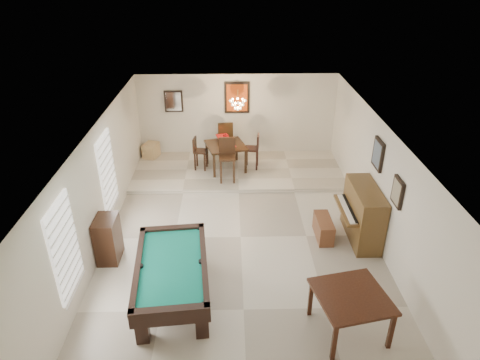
{
  "coord_description": "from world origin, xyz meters",
  "views": [
    {
      "loc": [
        -0.2,
        -7.99,
        5.69
      ],
      "look_at": [
        0.0,
        0.6,
        1.15
      ],
      "focal_mm": 32.0,
      "sensor_mm": 36.0,
      "label": 1
    }
  ],
  "objects_px": {
    "upright_piano": "(357,214)",
    "piano_bench": "(323,228)",
    "chandelier": "(238,101)",
    "dining_chair_east": "(252,151)",
    "flower_vase": "(226,137)",
    "pool_table": "(173,281)",
    "apothecary_chest": "(108,239)",
    "dining_chair_south": "(227,161)",
    "dining_chair_west": "(201,153)",
    "dining_chair_north": "(225,139)",
    "square_table": "(349,313)",
    "corner_bench": "(151,150)",
    "dining_table": "(226,155)"
  },
  "relations": [
    {
      "from": "upright_piano",
      "to": "piano_bench",
      "type": "distance_m",
      "value": 0.8
    },
    {
      "from": "chandelier",
      "to": "dining_chair_east",
      "type": "bearing_deg",
      "value": 18.49
    },
    {
      "from": "flower_vase",
      "to": "pool_table",
      "type": "bearing_deg",
      "value": -100.22
    },
    {
      "from": "apothecary_chest",
      "to": "dining_chair_east",
      "type": "height_order",
      "value": "dining_chair_east"
    },
    {
      "from": "apothecary_chest",
      "to": "flower_vase",
      "type": "distance_m",
      "value": 4.71
    },
    {
      "from": "dining_chair_south",
      "to": "chandelier",
      "type": "xyz_separation_m",
      "value": [
        0.3,
        0.65,
        1.48
      ]
    },
    {
      "from": "flower_vase",
      "to": "dining_chair_west",
      "type": "distance_m",
      "value": 0.89
    },
    {
      "from": "dining_chair_south",
      "to": "dining_chair_north",
      "type": "xyz_separation_m",
      "value": [
        -0.07,
        1.53,
        -0.0
      ]
    },
    {
      "from": "piano_bench",
      "to": "dining_chair_west",
      "type": "xyz_separation_m",
      "value": [
        -2.95,
        3.34,
        0.36
      ]
    },
    {
      "from": "dining_chair_west",
      "to": "dining_chair_east",
      "type": "distance_m",
      "value": 1.49
    },
    {
      "from": "piano_bench",
      "to": "dining_chair_west",
      "type": "bearing_deg",
      "value": 131.42
    },
    {
      "from": "pool_table",
      "to": "square_table",
      "type": "bearing_deg",
      "value": -20.96
    },
    {
      "from": "apothecary_chest",
      "to": "corner_bench",
      "type": "xyz_separation_m",
      "value": [
        0.1,
        4.86,
        -0.15
      ]
    },
    {
      "from": "square_table",
      "to": "corner_bench",
      "type": "distance_m",
      "value": 8.21
    },
    {
      "from": "upright_piano",
      "to": "corner_bench",
      "type": "height_order",
      "value": "upright_piano"
    },
    {
      "from": "pool_table",
      "to": "corner_bench",
      "type": "xyz_separation_m",
      "value": [
        -1.37,
        6.08,
        -0.05
      ]
    },
    {
      "from": "dining_chair_west",
      "to": "pool_table",
      "type": "bearing_deg",
      "value": -174.36
    },
    {
      "from": "dining_table",
      "to": "pool_table",
      "type": "bearing_deg",
      "value": -100.22
    },
    {
      "from": "corner_bench",
      "to": "square_table",
      "type": "bearing_deg",
      "value": -57.48
    },
    {
      "from": "dining_chair_north",
      "to": "corner_bench",
      "type": "relative_size",
      "value": 2.46
    },
    {
      "from": "piano_bench",
      "to": "dining_chair_south",
      "type": "xyz_separation_m",
      "value": [
        -2.17,
        2.58,
        0.49
      ]
    },
    {
      "from": "pool_table",
      "to": "chandelier",
      "type": "bearing_deg",
      "value": 70.37
    },
    {
      "from": "upright_piano",
      "to": "corner_bench",
      "type": "distance_m",
      "value": 6.73
    },
    {
      "from": "dining_chair_east",
      "to": "corner_bench",
      "type": "distance_m",
      "value": 3.2
    },
    {
      "from": "flower_vase",
      "to": "dining_chair_east",
      "type": "xyz_separation_m",
      "value": [
        0.76,
        0.03,
        -0.46
      ]
    },
    {
      "from": "dining_table",
      "to": "dining_chair_west",
      "type": "height_order",
      "value": "dining_chair_west"
    },
    {
      "from": "pool_table",
      "to": "piano_bench",
      "type": "xyz_separation_m",
      "value": [
        3.16,
        1.89,
        -0.16
      ]
    },
    {
      "from": "pool_table",
      "to": "apothecary_chest",
      "type": "bearing_deg",
      "value": 134.8
    },
    {
      "from": "dining_chair_north",
      "to": "flower_vase",
      "type": "bearing_deg",
      "value": 85.72
    },
    {
      "from": "dining_table",
      "to": "dining_chair_east",
      "type": "distance_m",
      "value": 0.76
    },
    {
      "from": "pool_table",
      "to": "dining_chair_west",
      "type": "xyz_separation_m",
      "value": [
        0.21,
        5.23,
        0.2
      ]
    },
    {
      "from": "square_table",
      "to": "dining_chair_west",
      "type": "height_order",
      "value": "dining_chair_west"
    },
    {
      "from": "dining_chair_north",
      "to": "piano_bench",
      "type": "bearing_deg",
      "value": 112.36
    },
    {
      "from": "dining_chair_north",
      "to": "dining_chair_east",
      "type": "height_order",
      "value": "dining_chair_north"
    },
    {
      "from": "pool_table",
      "to": "dining_table",
      "type": "distance_m",
      "value": 5.31
    },
    {
      "from": "dining_chair_north",
      "to": "chandelier",
      "type": "xyz_separation_m",
      "value": [
        0.37,
        -0.88,
        1.48
      ]
    },
    {
      "from": "apothecary_chest",
      "to": "chandelier",
      "type": "height_order",
      "value": "chandelier"
    },
    {
      "from": "pool_table",
      "to": "dining_chair_east",
      "type": "height_order",
      "value": "dining_chair_east"
    },
    {
      "from": "piano_bench",
      "to": "dining_table",
      "type": "relative_size",
      "value": 0.8
    },
    {
      "from": "square_table",
      "to": "dining_chair_north",
      "type": "xyz_separation_m",
      "value": [
        -2.12,
        6.84,
        0.33
      ]
    },
    {
      "from": "square_table",
      "to": "piano_bench",
      "type": "bearing_deg",
      "value": 87.49
    },
    {
      "from": "pool_table",
      "to": "dining_table",
      "type": "height_order",
      "value": "dining_table"
    },
    {
      "from": "piano_bench",
      "to": "dining_chair_west",
      "type": "height_order",
      "value": "dining_chair_west"
    },
    {
      "from": "pool_table",
      "to": "dining_table",
      "type": "bearing_deg",
      "value": 74.3
    },
    {
      "from": "dining_chair_south",
      "to": "dining_chair_north",
      "type": "bearing_deg",
      "value": 92.02
    },
    {
      "from": "square_table",
      "to": "dining_chair_north",
      "type": "height_order",
      "value": "dining_chair_north"
    },
    {
      "from": "dining_chair_north",
      "to": "dining_chair_east",
      "type": "xyz_separation_m",
      "value": [
        0.78,
        -0.74,
        -0.08
      ]
    },
    {
      "from": "apothecary_chest",
      "to": "square_table",
      "type": "bearing_deg",
      "value": -24.6
    },
    {
      "from": "square_table",
      "to": "dining_chair_west",
      "type": "xyz_separation_m",
      "value": [
        -2.83,
        6.07,
        0.21
      ]
    },
    {
      "from": "upright_piano",
      "to": "chandelier",
      "type": "height_order",
      "value": "chandelier"
    }
  ]
}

